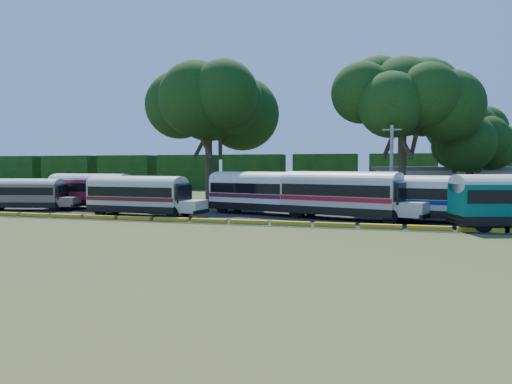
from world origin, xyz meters
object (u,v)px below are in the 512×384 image
(bus_beige, at_px, (24,192))
(bus_white_red, at_px, (343,192))
(bus_red, at_px, (93,189))
(tree_west, at_px, (208,105))
(bus_cream_west, at_px, (139,193))

(bus_beige, relative_size, bus_white_red, 0.80)
(bus_red, distance_m, tree_west, 16.16)
(bus_beige, height_order, bus_white_red, bus_white_red)
(bus_beige, height_order, bus_red, bus_red)
(bus_beige, bearing_deg, bus_white_red, -11.74)
(bus_red, bearing_deg, bus_cream_west, -25.14)
(bus_beige, xyz_separation_m, bus_red, (5.03, 3.28, 0.24))
(bus_red, height_order, bus_cream_west, bus_red)
(bus_cream_west, distance_m, bus_white_red, 16.37)
(bus_white_red, relative_size, tree_west, 0.77)
(bus_white_red, bearing_deg, bus_red, -169.29)
(tree_west, bearing_deg, bus_cream_west, -88.72)
(bus_cream_west, height_order, tree_west, tree_west)
(tree_west, bearing_deg, bus_beige, -130.75)
(bus_white_red, bearing_deg, bus_beige, -161.66)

